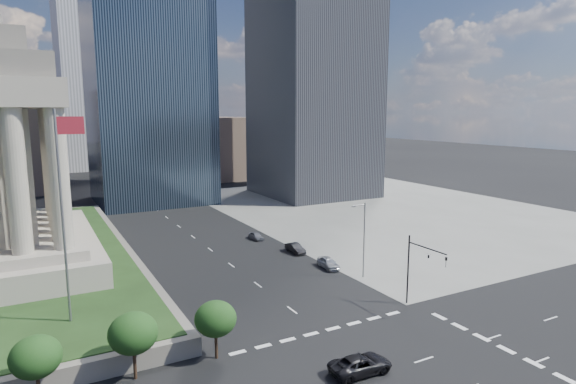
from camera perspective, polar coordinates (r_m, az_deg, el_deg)
ground at (r=128.14m, az=-17.07°, el=-0.69°), size 500.00×500.00×0.00m
sidewalk_ne at (r=111.61m, az=11.32°, el=-1.91°), size 68.00×90.00×0.03m
flagpole at (r=48.76m, az=-25.05°, el=-1.46°), size 2.52×0.24×20.00m
midrise_glass at (r=122.12m, az=-16.34°, el=13.00°), size 26.00×26.00×60.00m
building_filler_ne at (r=164.34m, az=-8.34°, el=5.28°), size 20.00×30.00×20.00m
building_filler_nw at (r=154.25m, az=-30.64°, el=5.30°), size 24.00×30.00×28.00m
traffic_signal_ne at (r=55.12m, az=15.37°, el=-8.14°), size 0.30×5.74×8.00m
street_lamp_north at (r=63.76m, az=8.88°, el=-5.14°), size 2.13×0.22×10.00m
pickup_truck at (r=43.09m, az=8.61°, el=-19.55°), size 2.77×5.59×1.53m
parked_sedan_near at (r=68.27m, az=4.81°, el=-8.35°), size 2.35×4.70×1.54m
parked_sedan_mid at (r=75.21m, az=0.86°, el=-6.68°), size 1.54×4.35×1.43m
parked_sedan_far at (r=82.97m, az=-3.79°, el=-5.22°), size 3.75×1.53×1.27m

